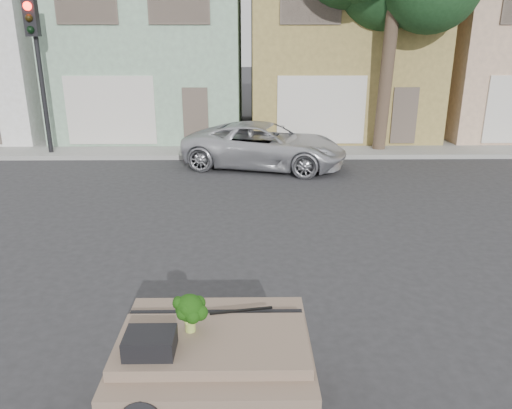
{
  "coord_description": "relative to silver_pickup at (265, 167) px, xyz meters",
  "views": [
    {
      "loc": [
        0.38,
        -7.44,
        4.01
      ],
      "look_at": [
        0.49,
        0.5,
        1.3
      ],
      "focal_mm": 35.0,
      "sensor_mm": 36.0,
      "label": 1
    }
  ],
  "objects": [
    {
      "name": "tree_near",
      "position": [
        4.13,
        1.81,
        4.25
      ],
      "size": [
        4.4,
        4.0,
        8.5
      ],
      "primitive_type": "cube",
      "color": "#1A3D1D",
      "rests_on": "ground"
    },
    {
      "name": "instrument_hump",
      "position": [
        -1.45,
        -11.34,
        1.22
      ],
      "size": [
        0.48,
        0.38,
        0.2
      ],
      "primitive_type": "cube",
      "color": "black",
      "rests_on": "car_dashboard"
    },
    {
      "name": "broccoli",
      "position": [
        -1.11,
        -10.98,
        1.33
      ],
      "size": [
        0.41,
        0.41,
        0.42
      ],
      "primitive_type": "cube",
      "rotation": [
        0.0,
        0.0,
        0.2
      ],
      "color": "#13350A",
      "rests_on": "car_dashboard"
    },
    {
      "name": "ground_plane",
      "position": [
        -0.87,
        -7.99,
        0.0
      ],
      "size": [
        120.0,
        120.0,
        0.0
      ],
      "primitive_type": "plane",
      "color": "#303033",
      "rests_on": "ground"
    },
    {
      "name": "wiper_arm",
      "position": [
        -0.59,
        -10.61,
        1.13
      ],
      "size": [
        0.69,
        0.15,
        0.02
      ],
      "primitive_type": "cube",
      "rotation": [
        0.0,
        0.0,
        0.17
      ],
      "color": "black",
      "rests_on": "car_dashboard"
    },
    {
      "name": "traffic_signal",
      "position": [
        -7.37,
        1.51,
        2.55
      ],
      "size": [
        0.4,
        0.4,
        5.1
      ],
      "primitive_type": "cube",
      "color": "black",
      "rests_on": "ground"
    },
    {
      "name": "townhouse_mint",
      "position": [
        -4.37,
        6.51,
        3.77
      ],
      "size": [
        7.2,
        8.2,
        7.55
      ],
      "primitive_type": "cube",
      "color": "#8AAD91",
      "rests_on": "ground"
    },
    {
      "name": "sidewalk",
      "position": [
        -0.87,
        2.51,
        0.07
      ],
      "size": [
        40.0,
        3.0,
        0.15
      ],
      "primitive_type": "cube",
      "color": "gray",
      "rests_on": "ground"
    },
    {
      "name": "townhouse_tan",
      "position": [
        3.13,
        6.51,
        3.77
      ],
      "size": [
        7.2,
        8.2,
        7.55
      ],
      "primitive_type": "cube",
      "color": "#9B8647",
      "rests_on": "ground"
    },
    {
      "name": "car_dashboard",
      "position": [
        -0.87,
        -10.99,
        0.56
      ],
      "size": [
        2.0,
        1.8,
        1.12
      ],
      "primitive_type": "cube",
      "color": "#7A6453",
      "rests_on": "ground"
    },
    {
      "name": "silver_pickup",
      "position": [
        0.0,
        0.0,
        0.0
      ],
      "size": [
        5.5,
        3.57,
        1.41
      ],
      "primitive_type": "imported",
      "rotation": [
        0.0,
        0.0,
        1.31
      ],
      "color": "silver",
      "rests_on": "ground"
    }
  ]
}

